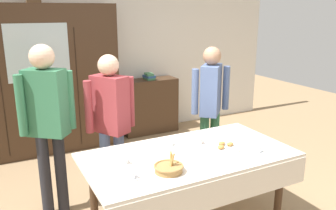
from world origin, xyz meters
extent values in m
cube|color=silver|center=(0.00, 2.65, 1.35)|extent=(6.40, 0.10, 2.70)
cylinder|color=#3D2819|center=(0.79, -0.54, 0.36)|extent=(0.07, 0.07, 0.72)
cylinder|color=#3D2819|center=(-0.79, 0.14, 0.36)|extent=(0.07, 0.07, 0.72)
cylinder|color=#3D2819|center=(0.79, 0.14, 0.36)|extent=(0.07, 0.07, 0.72)
cube|color=silver|center=(0.00, -0.20, 0.74)|extent=(1.86, 0.97, 0.03)
cube|color=silver|center=(0.00, -0.68, 0.60)|extent=(1.86, 0.01, 0.24)
cube|color=#3D2819|center=(-0.90, 2.35, 1.04)|extent=(2.18, 0.45, 2.08)
cube|color=silver|center=(-0.90, 2.13, 1.45)|extent=(0.79, 0.01, 0.75)
cube|color=black|center=(-1.38, 2.13, 0.93)|extent=(0.01, 0.01, 1.66)
cube|color=black|center=(-0.42, 2.13, 0.93)|extent=(0.01, 0.01, 1.66)
cube|color=#3D2819|center=(0.80, 2.41, 0.45)|extent=(0.91, 0.35, 0.90)
cube|color=#3D754C|center=(0.80, 2.41, 0.91)|extent=(0.13, 0.21, 0.03)
cube|color=#2D5184|center=(0.80, 2.41, 0.95)|extent=(0.16, 0.21, 0.03)
cube|color=#3D754C|center=(0.80, 2.41, 0.98)|extent=(0.13, 0.19, 0.04)
cylinder|color=white|center=(-0.64, -0.41, 0.76)|extent=(0.13, 0.13, 0.01)
cylinder|color=white|center=(-0.64, -0.41, 0.79)|extent=(0.08, 0.08, 0.05)
torus|color=white|center=(-0.60, -0.41, 0.79)|extent=(0.04, 0.01, 0.04)
cylinder|color=#47230F|center=(-0.64, -0.41, 0.81)|extent=(0.06, 0.06, 0.01)
cylinder|color=white|center=(0.20, -0.06, 0.76)|extent=(0.13, 0.13, 0.01)
cylinder|color=white|center=(0.20, -0.06, 0.79)|extent=(0.08, 0.08, 0.05)
torus|color=white|center=(0.24, -0.06, 0.79)|extent=(0.04, 0.01, 0.04)
cylinder|color=white|center=(-0.07, 0.04, 0.76)|extent=(0.13, 0.13, 0.01)
cylinder|color=white|center=(-0.07, 0.04, 0.79)|extent=(0.08, 0.08, 0.05)
torus|color=white|center=(-0.04, 0.04, 0.79)|extent=(0.04, 0.01, 0.04)
cylinder|color=white|center=(0.55, -0.47, 0.76)|extent=(0.13, 0.13, 0.01)
cylinder|color=white|center=(0.55, -0.47, 0.79)|extent=(0.08, 0.08, 0.05)
torus|color=white|center=(0.59, -0.47, 0.79)|extent=(0.04, 0.01, 0.04)
cylinder|color=white|center=(-0.60, -0.14, 0.76)|extent=(0.13, 0.13, 0.01)
cylinder|color=white|center=(-0.60, -0.14, 0.79)|extent=(0.08, 0.08, 0.05)
torus|color=white|center=(-0.56, -0.14, 0.79)|extent=(0.04, 0.01, 0.04)
cylinder|color=#9E7542|center=(-0.33, -0.44, 0.78)|extent=(0.22, 0.22, 0.05)
torus|color=#9E7542|center=(-0.33, -0.44, 0.80)|extent=(0.24, 0.24, 0.02)
cylinder|color=tan|center=(-0.30, -0.46, 0.85)|extent=(0.04, 0.04, 0.12)
cylinder|color=tan|center=(-0.30, -0.44, 0.85)|extent=(0.03, 0.03, 0.12)
cylinder|color=tan|center=(-0.30, -0.43, 0.85)|extent=(0.03, 0.04, 0.12)
cylinder|color=white|center=(0.36, -0.26, 0.76)|extent=(0.28, 0.28, 0.01)
ellipsoid|color=#BC7F3D|center=(0.42, -0.25, 0.78)|extent=(0.07, 0.05, 0.04)
ellipsoid|color=#BC7F3D|center=(0.36, -0.20, 0.78)|extent=(0.07, 0.05, 0.04)
ellipsoid|color=#BC7F3D|center=(0.30, -0.27, 0.78)|extent=(0.07, 0.05, 0.04)
cube|color=silver|center=(0.56, 0.05, 0.76)|extent=(0.10, 0.01, 0.00)
ellipsoid|color=silver|center=(0.62, 0.05, 0.76)|extent=(0.03, 0.02, 0.01)
cube|color=silver|center=(0.76, -0.32, 0.76)|extent=(0.10, 0.01, 0.00)
ellipsoid|color=silver|center=(0.82, -0.32, 0.76)|extent=(0.03, 0.02, 0.01)
cube|color=silver|center=(-0.28, 0.10, 0.76)|extent=(0.10, 0.01, 0.00)
ellipsoid|color=silver|center=(-0.22, 0.10, 0.76)|extent=(0.03, 0.02, 0.01)
cylinder|color=#33704C|center=(0.73, 0.65, 0.39)|extent=(0.11, 0.11, 0.78)
cylinder|color=#33704C|center=(0.88, 0.65, 0.39)|extent=(0.11, 0.11, 0.78)
cube|color=slate|center=(0.81, 0.65, 1.08)|extent=(0.39, 0.40, 0.59)
sphere|color=tan|center=(0.81, 0.65, 1.48)|extent=(0.21, 0.21, 0.21)
cylinder|color=slate|center=(0.59, 0.65, 1.08)|extent=(0.08, 0.08, 0.53)
cylinder|color=slate|center=(1.03, 0.65, 1.08)|extent=(0.08, 0.08, 0.53)
cylinder|color=slate|center=(-0.52, 0.61, 0.39)|extent=(0.11, 0.11, 0.78)
cylinder|color=slate|center=(-0.37, 0.61, 0.39)|extent=(0.11, 0.11, 0.78)
cube|color=#933338|center=(-0.45, 0.61, 1.07)|extent=(0.35, 0.41, 0.58)
sphere|color=#DBB293|center=(-0.45, 0.61, 1.47)|extent=(0.21, 0.21, 0.21)
cylinder|color=#933338|center=(-0.67, 0.61, 1.07)|extent=(0.08, 0.08, 0.53)
cylinder|color=#933338|center=(-0.23, 0.61, 1.07)|extent=(0.08, 0.08, 0.53)
cylinder|color=#232328|center=(-1.13, 0.63, 0.42)|extent=(0.11, 0.11, 0.84)
cylinder|color=#232328|center=(-0.98, 0.63, 0.42)|extent=(0.11, 0.11, 0.84)
cube|color=#33704C|center=(-1.05, 0.63, 1.16)|extent=(0.41, 0.38, 0.63)
sphere|color=#DBB293|center=(-1.05, 0.63, 1.58)|extent=(0.23, 0.23, 0.23)
cylinder|color=#33704C|center=(-1.27, 0.63, 1.16)|extent=(0.08, 0.08, 0.57)
cylinder|color=#33704C|center=(-0.83, 0.63, 1.16)|extent=(0.08, 0.08, 0.57)
camera|label=1|loc=(-1.48, -2.66, 1.99)|focal=37.15mm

